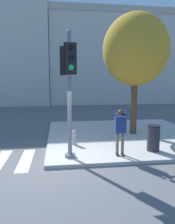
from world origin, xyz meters
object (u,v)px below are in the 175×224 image
(traffic_signal_pole, at_px, (68,79))
(fire_hydrant, at_px, (74,137))
(street_tree, at_px, (135,50))
(trash_bin, at_px, (153,138))
(person_photographer, at_px, (120,128))

(traffic_signal_pole, xyz_separation_m, fire_hydrant, (0.30, 1.56, -2.48))
(street_tree, xyz_separation_m, fire_hydrant, (-3.24, -1.66, -3.96))
(traffic_signal_pole, height_order, fire_hydrant, traffic_signal_pole)
(trash_bin, bearing_deg, fire_hydrant, 157.50)
(person_photographer, distance_m, trash_bin, 1.57)
(fire_hydrant, bearing_deg, person_photographer, -45.08)
(traffic_signal_pole, relative_size, person_photographer, 2.60)
(trash_bin, bearing_deg, street_tree, 85.85)
(street_tree, relative_size, trash_bin, 6.00)
(fire_hydrant, bearing_deg, traffic_signal_pole, -101.02)
(person_photographer, bearing_deg, traffic_signal_pole, 179.22)
(person_photographer, height_order, fire_hydrant, person_photographer)
(person_photographer, relative_size, street_tree, 0.28)
(traffic_signal_pole, bearing_deg, trash_bin, 5.18)
(fire_hydrant, distance_m, trash_bin, 3.28)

